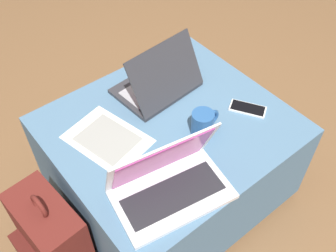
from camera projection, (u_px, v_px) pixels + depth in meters
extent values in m
plane|color=brown|center=(169.00, 191.00, 1.84)|extent=(14.00, 14.00, 0.00)
cube|color=#2A3D4E|center=(169.00, 188.00, 1.82)|extent=(0.84, 0.75, 0.05)
cube|color=slate|center=(169.00, 157.00, 1.65)|extent=(0.87, 0.78, 0.41)
cube|color=silver|center=(172.00, 195.00, 1.28)|extent=(0.41, 0.28, 0.02)
cube|color=#232328|center=(173.00, 194.00, 1.27)|extent=(0.35, 0.18, 0.00)
cube|color=silver|center=(161.00, 158.00, 1.24)|extent=(0.38, 0.15, 0.21)
cube|color=#B23D93|center=(162.00, 160.00, 1.23)|extent=(0.34, 0.13, 0.19)
cube|color=#333338|center=(156.00, 87.00, 1.63)|extent=(0.34, 0.26, 0.02)
cube|color=#9E9EA3|center=(155.00, 85.00, 1.62)|extent=(0.29, 0.15, 0.00)
cube|color=#333338|center=(166.00, 74.00, 1.51)|extent=(0.33, 0.14, 0.21)
cube|color=#B23D93|center=(165.00, 73.00, 1.52)|extent=(0.29, 0.12, 0.19)
cube|color=white|center=(248.00, 109.00, 1.55)|extent=(0.13, 0.15, 0.01)
cube|color=black|center=(248.00, 108.00, 1.55)|extent=(0.12, 0.14, 0.00)
cube|color=#5B1E19|center=(54.00, 238.00, 1.46)|extent=(0.18, 0.31, 0.42)
torus|color=#5B1E19|center=(39.00, 206.00, 1.29)|extent=(0.02, 0.09, 0.09)
cube|color=silver|center=(108.00, 139.00, 1.45)|extent=(0.27, 0.34, 0.00)
cube|color=gray|center=(108.00, 139.00, 1.45)|extent=(0.21, 0.24, 0.00)
cylinder|color=#285693|center=(202.00, 123.00, 1.43)|extent=(0.08, 0.08, 0.10)
torus|color=#285693|center=(211.00, 118.00, 1.45)|extent=(0.07, 0.01, 0.07)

